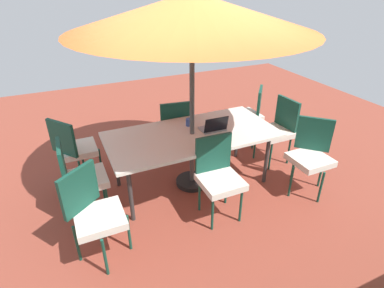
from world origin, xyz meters
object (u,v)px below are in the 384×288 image
at_px(chair_southwest, 249,113).
at_px(chair_northwest, 311,153).
at_px(chair_northeast, 94,211).
at_px(laptop, 214,127).
at_px(patio_umbrella, 192,13).
at_px(cup, 189,122).
at_px(chair_east, 80,176).
at_px(chair_north, 218,174).
at_px(dining_table, 192,137).
at_px(chair_west, 278,128).
at_px(chair_southeast, 74,147).
at_px(chair_south, 174,126).

relative_size(chair_southwest, chair_northwest, 1.00).
height_order(chair_northeast, laptop, laptop).
relative_size(patio_umbrella, cup, 26.95).
distance_m(chair_east, chair_north, 1.58).
distance_m(dining_table, chair_northeast, 1.55).
bearing_deg(chair_west, patio_umbrella, -91.64).
height_order(patio_umbrella, chair_northeast, patio_umbrella).
distance_m(patio_umbrella, laptop, 1.41).
relative_size(chair_northeast, chair_southwest, 1.00).
relative_size(chair_southwest, chair_southeast, 1.00).
xyz_separation_m(dining_table, chair_northwest, (-1.34, 0.73, -0.18)).
bearing_deg(chair_northwest, cup, -172.24).
relative_size(laptop, cup, 3.24).
bearing_deg(chair_northeast, chair_southwest, -10.02).
distance_m(patio_umbrella, chair_west, 2.18).
distance_m(dining_table, cup, 0.25).
relative_size(dining_table, chair_northeast, 2.21).
distance_m(chair_south, laptop, 0.86).
height_order(chair_south, chair_southwest, same).
bearing_deg(chair_west, cup, -101.02).
distance_m(chair_northeast, chair_northwest, 2.70).
relative_size(chair_northwest, chair_north, 1.00).
xyz_separation_m(laptop, cup, (0.24, -0.27, 0.00)).
bearing_deg(laptop, chair_east, 1.74).
xyz_separation_m(chair_west, laptop, (1.13, 0.09, 0.27)).
relative_size(chair_northeast, cup, 9.71).
height_order(chair_southwest, chair_north, same).
relative_size(chair_southeast, laptop, 2.99).
xyz_separation_m(chair_south, chair_southwest, (-1.32, 0.03, 0.00)).
distance_m(chair_southeast, chair_west, 2.89).
xyz_separation_m(chair_west, cup, (1.37, -0.18, 0.28)).
bearing_deg(chair_south, chair_west, 161.98).
relative_size(chair_south, chair_west, 1.00).
height_order(chair_southeast, chair_east, same).
relative_size(chair_southeast, chair_north, 1.00).
distance_m(chair_north, laptop, 0.73).
relative_size(patio_umbrella, chair_northeast, 2.78).
height_order(chair_south, chair_southeast, same).
distance_m(chair_southwest, chair_west, 0.66).
height_order(dining_table, chair_northwest, chair_northwest).
bearing_deg(chair_north, chair_southwest, 48.13).
bearing_deg(chair_northwest, chair_west, 128.37).
bearing_deg(dining_table, chair_northwest, 151.32).
bearing_deg(cup, chair_south, -87.68).
height_order(chair_south, chair_north, same).
xyz_separation_m(chair_south, chair_west, (-1.39, 0.69, 0.00)).
bearing_deg(chair_west, dining_table, -91.64).
distance_m(chair_southwest, laptop, 1.32).
bearing_deg(chair_northwest, laptop, -168.90).
bearing_deg(patio_umbrella, laptop, 171.93).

